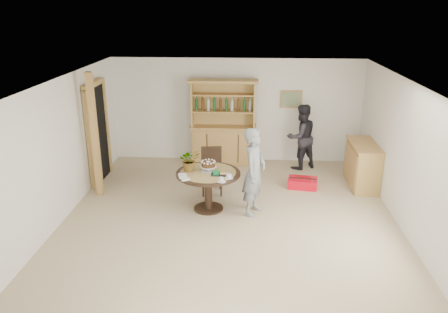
% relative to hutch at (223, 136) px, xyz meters
% --- Properties ---
extents(ground, '(7.00, 7.00, 0.00)m').
position_rel_hutch_xyz_m(ground, '(0.30, -3.24, -0.69)').
color(ground, '#C4B586').
rests_on(ground, ground).
extents(room_shell, '(6.04, 7.04, 2.52)m').
position_rel_hutch_xyz_m(room_shell, '(0.30, -3.23, 1.05)').
color(room_shell, white).
rests_on(room_shell, ground).
extents(doorway, '(0.13, 1.10, 2.18)m').
position_rel_hutch_xyz_m(doorway, '(-2.63, -1.24, 0.42)').
color(doorway, black).
rests_on(doorway, ground).
extents(pine_post, '(0.12, 0.12, 2.50)m').
position_rel_hutch_xyz_m(pine_post, '(-2.40, -2.04, 0.56)').
color(pine_post, tan).
rests_on(pine_post, ground).
extents(hutch, '(1.62, 0.54, 2.04)m').
position_rel_hutch_xyz_m(hutch, '(0.00, 0.00, 0.00)').
color(hutch, tan).
rests_on(hutch, ground).
extents(sideboard, '(0.54, 1.26, 0.94)m').
position_rel_hutch_xyz_m(sideboard, '(3.04, -1.24, -0.22)').
color(sideboard, tan).
rests_on(sideboard, ground).
extents(dining_table, '(1.20, 1.20, 0.76)m').
position_rel_hutch_xyz_m(dining_table, '(-0.12, -2.58, -0.08)').
color(dining_table, black).
rests_on(dining_table, ground).
extents(dining_chair, '(0.47, 0.47, 0.95)m').
position_rel_hutch_xyz_m(dining_chair, '(-0.13, -1.75, -0.15)').
color(dining_chair, black).
rests_on(dining_chair, ground).
extents(birthday_cake, '(0.30, 0.30, 0.20)m').
position_rel_hutch_xyz_m(birthday_cake, '(-0.12, -2.53, 0.19)').
color(birthday_cake, white).
rests_on(birthday_cake, dining_table).
extents(flower_vase, '(0.47, 0.44, 0.42)m').
position_rel_hutch_xyz_m(flower_vase, '(-0.47, -2.53, 0.28)').
color(flower_vase, '#3F7233').
rests_on(flower_vase, dining_table).
extents(gift_tray, '(0.30, 0.20, 0.08)m').
position_rel_hutch_xyz_m(gift_tray, '(0.10, -2.70, 0.10)').
color(gift_tray, black).
rests_on(gift_tray, dining_table).
extents(coffee_cup_a, '(0.15, 0.15, 0.09)m').
position_rel_hutch_xyz_m(coffee_cup_a, '(0.28, -2.86, 0.11)').
color(coffee_cup_a, silver).
rests_on(coffee_cup_a, dining_table).
extents(coffee_cup_b, '(0.15, 0.15, 0.08)m').
position_rel_hutch_xyz_m(coffee_cup_b, '(0.16, -3.03, 0.11)').
color(coffee_cup_b, silver).
rests_on(coffee_cup_b, dining_table).
extents(napkins, '(0.24, 0.33, 0.03)m').
position_rel_hutch_xyz_m(napkins, '(-0.53, -2.89, 0.09)').
color(napkins, white).
rests_on(napkins, dining_table).
extents(teen_boy, '(0.58, 0.70, 1.64)m').
position_rel_hutch_xyz_m(teen_boy, '(0.73, -2.68, 0.13)').
color(teen_boy, slate).
rests_on(teen_boy, ground).
extents(adult_person, '(0.94, 0.87, 1.54)m').
position_rel_hutch_xyz_m(adult_person, '(1.83, -0.26, 0.08)').
color(adult_person, black).
rests_on(adult_person, ground).
extents(red_suitcase, '(0.65, 0.49, 0.21)m').
position_rel_hutch_xyz_m(red_suitcase, '(1.78, -1.43, -0.59)').
color(red_suitcase, red).
rests_on(red_suitcase, ground).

